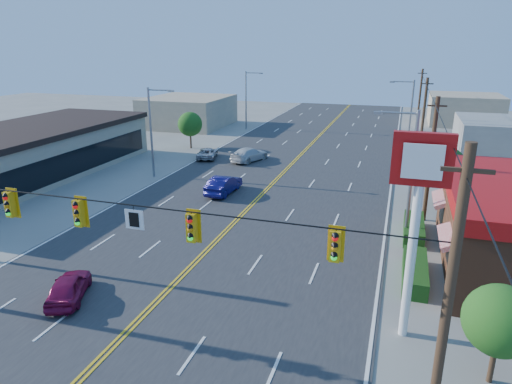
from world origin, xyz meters
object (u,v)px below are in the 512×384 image
(kfc_pylon, at_px, (418,197))
(car_white, at_px, (249,155))
(car_silver, at_px, (207,154))
(signal_span, at_px, (105,230))
(car_blue, at_px, (224,185))
(car_magenta, at_px, (69,288))

(kfc_pylon, bearing_deg, car_white, 120.79)
(car_white, xyz_separation_m, car_silver, (-4.58, -0.24, -0.13))
(signal_span, bearing_deg, car_white, 98.30)
(signal_span, distance_m, car_white, 30.61)
(car_blue, distance_m, car_white, 10.89)
(car_white, bearing_deg, car_magenta, 109.91)
(signal_span, height_order, car_silver, signal_span)
(car_magenta, distance_m, car_silver, 28.23)
(car_magenta, bearing_deg, car_blue, -116.83)
(car_magenta, height_order, car_silver, car_magenta)
(car_silver, bearing_deg, car_white, 167.68)
(signal_span, relative_size, car_blue, 5.58)
(car_silver, bearing_deg, signal_span, 91.46)
(kfc_pylon, relative_size, car_silver, 2.11)
(car_blue, relative_size, car_silver, 1.08)
(car_magenta, relative_size, car_white, 0.75)
(car_blue, bearing_deg, kfc_pylon, 135.20)
(car_silver, bearing_deg, kfc_pylon, 112.64)
(car_blue, xyz_separation_m, car_silver, (-6.04, 10.55, -0.16))
(car_magenta, bearing_deg, signal_span, 129.43)
(car_blue, height_order, car_silver, car_blue)
(signal_span, bearing_deg, kfc_pylon, 19.78)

